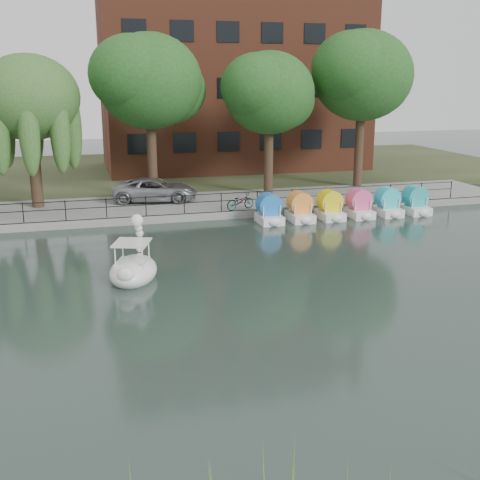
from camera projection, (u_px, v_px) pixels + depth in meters
name	position (u px, v px, depth m)	size (l,w,h in m)	color
ground_plane	(258.00, 311.00, 19.37)	(120.00, 120.00, 0.00)	#3D5149
promenade	(176.00, 207.00, 34.22)	(40.00, 6.00, 0.40)	gray
kerb	(185.00, 218.00, 31.47)	(40.00, 0.25, 0.40)	gray
land_strip	(147.00, 171.00, 47.26)	(60.00, 22.00, 0.36)	#47512D
railing	(184.00, 199.00, 31.41)	(32.00, 0.05, 1.00)	black
apartment_building	(232.00, 50.00, 46.64)	(20.00, 10.07, 18.00)	#4C1E16
willow_mid	(29.00, 98.00, 31.67)	(5.32, 5.32, 8.15)	#473323
broadleaf_center	(149.00, 82.00, 34.04)	(6.00, 6.00, 9.25)	#473323
broadleaf_right	(269.00, 94.00, 35.54)	(5.40, 5.40, 8.32)	#473323
broadleaf_far	(363.00, 76.00, 37.87)	(6.30, 6.30, 9.71)	#473323
minivan	(155.00, 188.00, 34.47)	(5.55, 2.55, 1.54)	gray
bicycle	(240.00, 200.00, 32.38)	(1.72, 0.60, 1.00)	gray
swan_boat	(134.00, 266.00, 22.38)	(2.47, 3.10, 2.28)	white
pedal_boat_row	(345.00, 207.00, 32.17)	(9.65, 1.70, 1.40)	white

